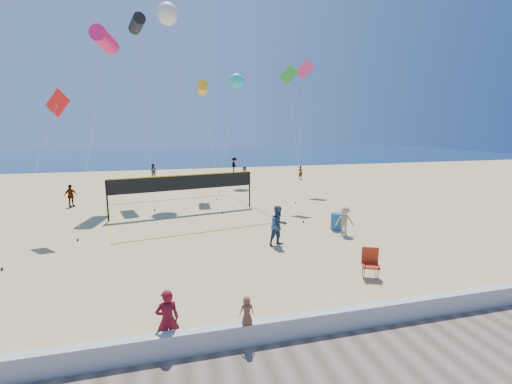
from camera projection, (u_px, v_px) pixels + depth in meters
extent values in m
plane|color=tan|center=(246.00, 289.00, 11.88)|extent=(120.00, 120.00, 0.00)
cube|color=navy|center=(180.00, 155.00, 70.93)|extent=(140.00, 50.00, 0.03)
cube|color=beige|center=(270.00, 330.00, 8.97)|extent=(32.00, 0.30, 0.60)
imported|color=maroon|center=(168.00, 320.00, 8.53)|extent=(0.63, 0.46, 1.60)
imported|color=brown|center=(247.00, 311.00, 8.62)|extent=(0.39, 0.27, 0.76)
imported|color=navy|center=(279.00, 226.00, 16.20)|extent=(1.10, 0.95, 1.93)
imported|color=tan|center=(345.00, 221.00, 17.80)|extent=(1.07, 0.75, 1.52)
imported|color=gray|center=(70.00, 196.00, 24.26)|extent=(0.95, 0.91, 1.59)
imported|color=gray|center=(245.00, 174.00, 35.82)|extent=(1.54, 0.82, 1.58)
imported|color=gray|center=(301.00, 173.00, 37.25)|extent=(0.55, 0.64, 1.49)
imported|color=gray|center=(154.00, 172.00, 37.44)|extent=(0.95, 0.83, 1.67)
imported|color=gray|center=(234.00, 165.00, 42.82)|extent=(1.22, 1.43, 1.91)
cube|color=#A02712|center=(371.00, 266.00, 12.66)|extent=(0.78, 0.75, 0.07)
cube|color=#A02712|center=(370.00, 255.00, 12.83)|extent=(0.58, 0.30, 0.61)
cylinder|color=black|center=(364.00, 273.00, 12.52)|extent=(0.15, 0.29, 0.79)
cylinder|color=black|center=(363.00, 269.00, 12.95)|extent=(0.15, 0.29, 0.79)
cylinder|color=black|center=(378.00, 274.00, 12.44)|extent=(0.15, 0.29, 0.79)
cylinder|color=black|center=(376.00, 269.00, 12.87)|extent=(0.15, 0.29, 0.79)
cylinder|color=#165294|center=(336.00, 222.00, 18.78)|extent=(0.82, 0.82, 0.93)
cylinder|color=black|center=(107.00, 201.00, 20.41)|extent=(0.10, 0.10, 2.48)
cylinder|color=black|center=(249.00, 189.00, 24.30)|extent=(0.10, 0.10, 2.48)
cube|color=black|center=(184.00, 183.00, 22.21)|extent=(9.16, 1.77, 0.93)
cube|color=gold|center=(184.00, 175.00, 22.12)|extent=(9.16, 1.78, 0.06)
cube|color=gold|center=(206.00, 232.00, 18.43)|extent=(9.36, 1.84, 0.02)
cube|color=gold|center=(171.00, 200.00, 26.73)|extent=(9.36, 1.84, 0.02)
cylinder|color=#F31B60|center=(105.00, 40.00, 23.53)|extent=(1.63, 2.85, 1.47)
cylinder|color=silver|center=(93.00, 124.00, 20.25)|extent=(0.69, 8.93, 11.45)
cylinder|color=black|center=(77.00, 240.00, 16.97)|extent=(0.08, 0.08, 0.10)
cylinder|color=black|center=(137.00, 24.00, 25.95)|extent=(1.47, 2.35, 1.19)
cylinder|color=silver|center=(145.00, 112.00, 24.57)|extent=(0.80, 5.66, 13.29)
cylinder|color=black|center=(154.00, 210.00, 23.20)|extent=(0.08, 0.08, 0.10)
cylinder|color=gold|center=(202.00, 88.00, 26.87)|extent=(0.90, 1.95, 1.04)
cylinder|color=silver|center=(212.00, 145.00, 24.63)|extent=(0.44, 6.49, 8.59)
cylinder|color=black|center=(222.00, 213.00, 22.38)|extent=(0.08, 0.08, 0.10)
cube|color=red|center=(58.00, 103.00, 17.45)|extent=(1.36, 0.61, 1.46)
cylinder|color=silver|center=(33.00, 175.00, 15.45)|extent=(1.22, 5.20, 6.74)
cylinder|color=black|center=(2.00, 269.00, 13.45)|extent=(0.08, 0.08, 0.10)
cube|color=green|center=(289.00, 75.00, 24.09)|extent=(1.27, 0.65, 1.39)
cylinder|color=silver|center=(295.00, 142.00, 22.17)|extent=(0.92, 5.58, 9.18)
cylinder|color=black|center=(303.00, 222.00, 20.25)|extent=(0.08, 0.08, 0.10)
cube|color=#F23A76|center=(305.00, 69.00, 29.67)|extent=(1.66, 0.50, 1.70)
cylinder|color=silver|center=(301.00, 131.00, 27.55)|extent=(2.85, 5.77, 10.50)
cylinder|color=black|center=(296.00, 203.00, 25.43)|extent=(0.08, 0.08, 0.10)
sphere|color=silver|center=(167.00, 14.00, 25.78)|extent=(2.05, 2.05, 1.63)
cylinder|color=silver|center=(184.00, 108.00, 25.54)|extent=(1.86, 3.69, 13.96)
cylinder|color=black|center=(202.00, 203.00, 25.30)|extent=(0.08, 0.08, 0.10)
sphere|color=#27C0C5|center=(237.00, 81.00, 33.53)|extent=(1.49, 1.49, 1.44)
cylinder|color=silver|center=(228.00, 133.00, 30.14)|extent=(3.31, 8.22, 10.05)
cylinder|color=black|center=(217.00, 199.00, 26.75)|extent=(0.08, 0.08, 0.10)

